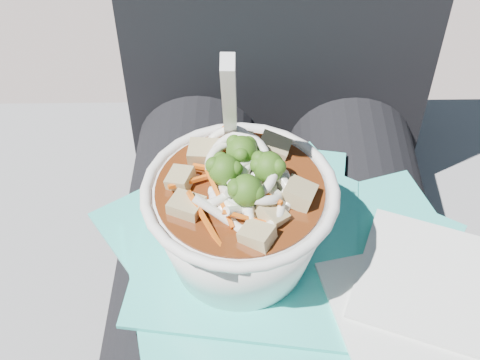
{
  "coord_description": "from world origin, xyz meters",
  "views": [
    {
      "loc": [
        -0.03,
        -0.36,
        1.08
      ],
      "look_at": [
        -0.04,
        -0.01,
        0.71
      ],
      "focal_mm": 50.0,
      "sensor_mm": 36.0,
      "label": 1
    }
  ],
  "objects_px": {
    "stone_ledge": "(268,333)",
    "plastic_bag": "(285,257)",
    "lap": "(279,307)",
    "person_body": "(278,217)",
    "udon_bowl": "(241,214)"
  },
  "relations": [
    {
      "from": "stone_ledge",
      "to": "person_body",
      "type": "xyz_separation_m",
      "value": [
        0.0,
        -0.06,
        0.33
      ]
    },
    {
      "from": "lap",
      "to": "udon_bowl",
      "type": "xyz_separation_m",
      "value": [
        -0.04,
        -0.01,
        0.15
      ]
    },
    {
      "from": "person_body",
      "to": "plastic_bag",
      "type": "height_order",
      "value": "person_body"
    },
    {
      "from": "plastic_bag",
      "to": "person_body",
      "type": "bearing_deg",
      "value": 90.84
    },
    {
      "from": "person_body",
      "to": "udon_bowl",
      "type": "bearing_deg",
      "value": -110.2
    },
    {
      "from": "stone_ledge",
      "to": "udon_bowl",
      "type": "relative_size",
      "value": 4.95
    },
    {
      "from": "udon_bowl",
      "to": "lap",
      "type": "bearing_deg",
      "value": 12.6
    },
    {
      "from": "lap",
      "to": "udon_bowl",
      "type": "bearing_deg",
      "value": -167.4
    },
    {
      "from": "lap",
      "to": "plastic_bag",
      "type": "bearing_deg",
      "value": -61.11
    },
    {
      "from": "stone_ledge",
      "to": "person_body",
      "type": "relative_size",
      "value": 1.0
    },
    {
      "from": "plastic_bag",
      "to": "udon_bowl",
      "type": "bearing_deg",
      "value": -171.49
    },
    {
      "from": "person_body",
      "to": "lap",
      "type": "bearing_deg",
      "value": -90.0
    },
    {
      "from": "stone_ledge",
      "to": "plastic_bag",
      "type": "height_order",
      "value": "plastic_bag"
    },
    {
      "from": "stone_ledge",
      "to": "plastic_bag",
      "type": "xyz_separation_m",
      "value": [
        0.0,
        -0.15,
        0.38
      ]
    },
    {
      "from": "person_body",
      "to": "udon_bowl",
      "type": "height_order",
      "value": "person_body"
    }
  ]
}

